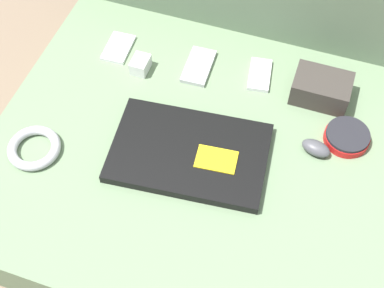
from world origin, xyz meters
TOP-DOWN VIEW (x-y plane):
  - ground_plane at (0.00, 0.00)m, footprint 8.00×8.00m
  - couch_seat at (0.00, 0.00)m, footprint 0.93×0.79m
  - laptop at (0.00, -0.02)m, footprint 0.37×0.26m
  - computer_mouse at (0.27, 0.08)m, footprint 0.07×0.05m
  - speaker_puck at (0.33, 0.14)m, footprint 0.10×0.10m
  - phone_silver at (0.09, 0.26)m, footprint 0.07×0.11m
  - phone_black at (-0.06, 0.24)m, footprint 0.07×0.12m
  - phone_small at (-0.28, 0.23)m, footprint 0.07×0.10m
  - camera_pouch at (0.24, 0.24)m, footprint 0.14×0.10m
  - charger_brick at (-0.20, 0.19)m, footprint 0.04×0.05m
  - cable_coil at (-0.34, -0.12)m, footprint 0.12×0.12m

SIDE VIEW (x-z plane):
  - ground_plane at x=0.00m, z-range 0.00..0.00m
  - couch_seat at x=0.00m, z-range 0.00..0.13m
  - phone_small at x=-0.28m, z-range 0.13..0.14m
  - phone_silver at x=0.09m, z-range 0.13..0.15m
  - phone_black at x=-0.06m, z-range 0.13..0.15m
  - cable_coil at x=-0.34m, z-range 0.13..0.16m
  - laptop at x=0.00m, z-range 0.13..0.16m
  - speaker_puck at x=0.33m, z-range 0.13..0.16m
  - computer_mouse at x=0.27m, z-range 0.13..0.16m
  - charger_brick at x=-0.20m, z-range 0.13..0.17m
  - camera_pouch at x=0.24m, z-range 0.13..0.20m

